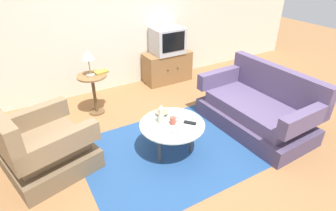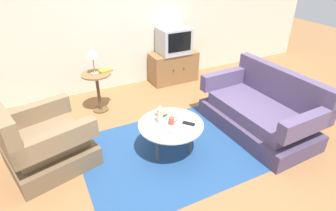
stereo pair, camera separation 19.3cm
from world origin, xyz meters
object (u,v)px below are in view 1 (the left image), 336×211
object	(u,v)px
couch	(258,109)
bowl	(162,113)
armchair	(42,149)
table_lamp	(88,56)
tv_stand	(167,67)
television	(167,40)
side_table	(93,87)
tv_remote_silver	(172,131)
book	(101,72)
coffee_table	(172,126)
tv_remote_dark	(190,123)
mug	(173,120)
vase	(161,114)

from	to	relation	value
couch	bowl	size ratio (longest dim) A/B	9.48
armchair	table_lamp	bearing A→B (deg)	123.02
armchair	tv_stand	world-z (taller)	armchair
television	side_table	bearing A→B (deg)	-162.89
tv_stand	bowl	xyz separation A→B (m)	(-1.08, -1.74, 0.17)
tv_remote_silver	book	distance (m)	1.70
coffee_table	tv_remote_dark	xyz separation A→B (m)	(0.20, -0.10, 0.04)
coffee_table	mug	distance (m)	0.08
mug	book	size ratio (longest dim) A/B	0.55
bowl	side_table	bearing A→B (deg)	113.83
couch	tv_stand	size ratio (longest dim) A/B	1.81
tv_remote_silver	side_table	bearing A→B (deg)	-24.73
side_table	tv_remote_silver	size ratio (longest dim) A/B	3.91
table_lamp	book	distance (m)	0.35
couch	television	world-z (taller)	television
tv_stand	vase	bearing A→B (deg)	-121.86
vase	mug	bearing A→B (deg)	-37.85
armchair	side_table	world-z (taller)	armchair
tv_stand	television	bearing A→B (deg)	-90.00
armchair	tv_remote_silver	bearing A→B (deg)	51.19
couch	tv_remote_dark	distance (m)	1.20
side_table	bowl	bearing A→B (deg)	-66.17
television	couch	bearing A→B (deg)	-81.35
table_lamp	mug	bearing A→B (deg)	-68.64
television	tv_remote_dark	distance (m)	2.29
armchair	book	size ratio (longest dim) A/B	5.01
coffee_table	mug	xyz separation A→B (m)	(0.01, -0.00, 0.08)
mug	tv_remote_dark	world-z (taller)	mug
tv_stand	table_lamp	size ratio (longest dim) A/B	2.23
table_lamp	bowl	world-z (taller)	table_lamp
television	tv_remote_silver	size ratio (longest dim) A/B	3.47
couch	bowl	xyz separation A→B (m)	(-1.40, 0.36, 0.17)
armchair	television	size ratio (longest dim) A/B	1.93
tv_stand	mug	xyz separation A→B (m)	(-1.06, -1.99, 0.19)
mug	coffee_table	bearing A→B (deg)	169.38
tv_stand	table_lamp	world-z (taller)	table_lamp
mug	tv_remote_silver	bearing A→B (deg)	-124.13
side_table	coffee_table	bearing A→B (deg)	-69.75
table_lamp	bowl	bearing A→B (deg)	-65.41
armchair	table_lamp	distance (m)	1.51
tv_remote_dark	bowl	bearing A→B (deg)	-10.99
coffee_table	tv_remote_silver	bearing A→B (deg)	-119.63
tv_stand	television	xyz separation A→B (m)	(-0.00, -0.01, 0.54)
bowl	book	size ratio (longest dim) A/B	0.78
armchair	table_lamp	size ratio (longest dim) A/B	2.72
vase	tv_remote_silver	size ratio (longest dim) A/B	1.55
table_lamp	book	xyz separation A→B (m)	(0.17, 0.03, -0.30)
tv_stand	coffee_table	bearing A→B (deg)	-118.48
couch	tv_remote_dark	xyz separation A→B (m)	(-1.19, 0.01, 0.15)
table_lamp	coffee_table	bearing A→B (deg)	-69.11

